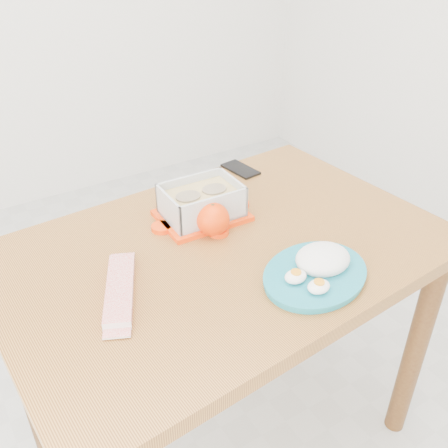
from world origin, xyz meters
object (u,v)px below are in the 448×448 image
food_container (202,202)px  orange_fruit (213,219)px  dining_table (224,281)px  smartphone (240,169)px  rice_plate (318,267)px

food_container → orange_fruit: size_ratio=2.72×
dining_table → smartphone: (0.26, 0.32, 0.12)m
orange_fruit → smartphone: bearing=45.4°
dining_table → food_container: food_container is taller
food_container → smartphone: food_container is taller
orange_fruit → smartphone: (0.25, 0.26, -0.04)m
rice_plate → food_container: bearing=89.5°
dining_table → rice_plate: bearing=-65.9°
smartphone → orange_fruit: bearing=-141.9°
rice_plate → smartphone: (0.15, 0.53, -0.02)m
dining_table → smartphone: 0.43m
dining_table → food_container: size_ratio=4.93×
dining_table → rice_plate: rice_plate is taller
smartphone → rice_plate: bearing=-112.8°
rice_plate → orange_fruit: bearing=96.3°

